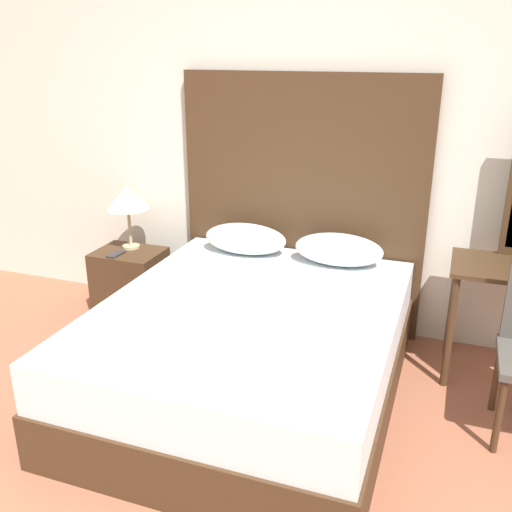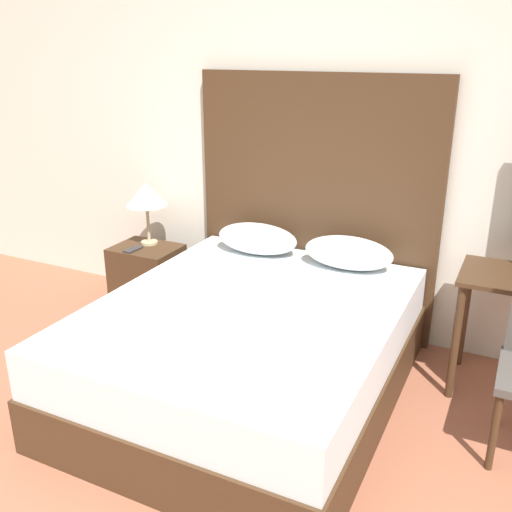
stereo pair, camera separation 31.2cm
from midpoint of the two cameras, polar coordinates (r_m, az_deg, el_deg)
name	(u,v)px [view 1 (the left image)]	position (r m, az deg, el deg)	size (l,w,h in m)	color
wall_back	(285,132)	(3.93, 0.65, 12.23)	(10.00, 0.06, 2.70)	silver
bed	(250,350)	(3.27, -3.37, -9.48)	(1.60, 1.96, 0.57)	#422B19
headboard	(301,205)	(3.91, 2.25, 5.07)	(1.68, 0.05, 1.75)	#422B19
pillow_left	(245,239)	(3.88, -3.37, 1.70)	(0.57, 0.31, 0.20)	silver
pillow_right	(339,250)	(3.68, 5.89, 0.61)	(0.57, 0.31, 0.20)	silver
phone_on_bed	(254,308)	(3.08, -3.14, -5.32)	(0.14, 0.16, 0.01)	#B7B7BC
nightstand	(131,282)	(4.39, -14.43, -2.58)	(0.48, 0.38, 0.49)	#422B19
table_lamp	(127,199)	(4.26, -14.81, 5.53)	(0.31, 0.31, 0.47)	tan
phone_on_nightstand	(116,254)	(4.25, -15.91, 0.14)	(0.08, 0.15, 0.01)	#232328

